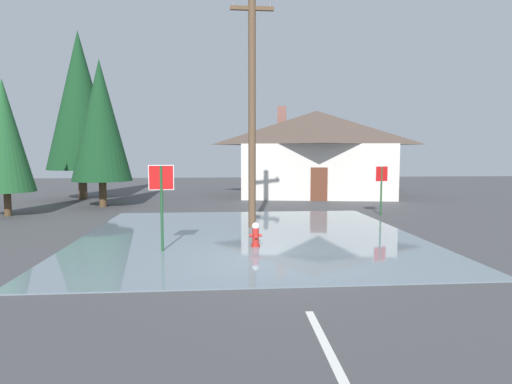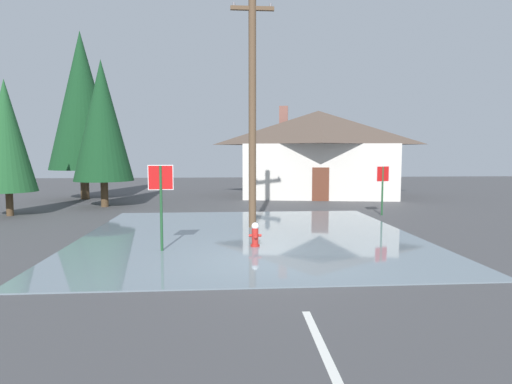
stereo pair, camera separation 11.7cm
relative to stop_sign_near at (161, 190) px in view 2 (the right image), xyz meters
The scene contains 12 objects.
ground_plane 3.80m from the stop_sign_near, 21.30° to the right, with size 80.00×80.00×0.10m, color #424244.
flood_puddle 3.91m from the stop_sign_near, 40.25° to the left, with size 11.25×11.85×0.03m, color slate.
lane_stop_bar 5.39m from the stop_sign_near, 39.70° to the right, with size 4.21×0.30×0.01m, color silver.
lane_center_stripe 7.77m from the stop_sign_near, 65.13° to the right, with size 3.65×0.14×0.01m, color silver.
stop_sign_near is the anchor object (origin of this frame).
fire_hydrant 3.09m from the stop_sign_near, ahead, with size 0.38×0.33×0.76m.
utility_pole 5.53m from the stop_sign_near, 53.06° to the left, with size 1.60×0.28×8.71m.
stop_sign_far 11.30m from the stop_sign_near, 36.86° to the left, with size 0.67×0.26×2.26m.
house 18.11m from the stop_sign_near, 63.35° to the left, with size 11.12×8.68×6.08m.
pine_tree_tall_left 11.33m from the stop_sign_near, 134.98° to the left, with size 2.46×2.46×6.15m.
pine_tree_mid_left 12.22m from the stop_sign_near, 112.21° to the left, with size 3.08×3.08×7.70m.
pine_tree_short_left 17.12m from the stop_sign_near, 114.11° to the left, with size 4.08×4.08×10.20m.
Camera 2 is at (-1.35, -11.33, 2.83)m, focal length 30.57 mm.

